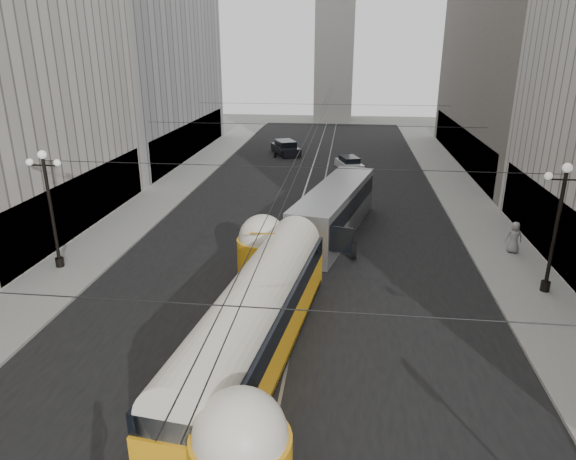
# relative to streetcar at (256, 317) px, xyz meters

# --- Properties ---
(road) EXTENTS (20.00, 85.00, 0.02)m
(road) POSITION_rel_streetcar_xyz_m (0.50, 21.57, -1.77)
(road) COLOR black
(road) RESTS_ON ground
(sidewalk_left) EXTENTS (4.00, 72.00, 0.15)m
(sidewalk_left) POSITION_rel_streetcar_xyz_m (-11.50, 25.07, -1.69)
(sidewalk_left) COLOR gray
(sidewalk_left) RESTS_ON ground
(sidewalk_right) EXTENTS (4.00, 72.00, 0.15)m
(sidewalk_right) POSITION_rel_streetcar_xyz_m (12.50, 25.07, -1.69)
(sidewalk_right) COLOR gray
(sidewalk_right) RESTS_ON ground
(rail_left) EXTENTS (0.12, 85.00, 0.04)m
(rail_left) POSITION_rel_streetcar_xyz_m (-0.25, 21.57, -1.77)
(rail_left) COLOR gray
(rail_left) RESTS_ON ground
(rail_right) EXTENTS (0.12, 85.00, 0.04)m
(rail_right) POSITION_rel_streetcar_xyz_m (1.25, 21.57, -1.77)
(rail_right) COLOR gray
(rail_right) RESTS_ON ground
(building_left_far) EXTENTS (12.60, 28.60, 28.60)m
(building_left_far) POSITION_rel_streetcar_xyz_m (-19.50, 37.07, 12.54)
(building_left_far) COLOR #999999
(building_left_far) RESTS_ON ground
(distant_tower) EXTENTS (6.00, 6.00, 31.36)m
(distant_tower) POSITION_rel_streetcar_xyz_m (0.50, 69.07, 13.20)
(distant_tower) COLOR #B2AFA8
(distant_tower) RESTS_ON ground
(lamppost_left_mid) EXTENTS (1.86, 0.44, 6.37)m
(lamppost_left_mid) POSITION_rel_streetcar_xyz_m (-12.10, 7.07, 1.98)
(lamppost_left_mid) COLOR black
(lamppost_left_mid) RESTS_ON sidewalk_left
(lamppost_right_mid) EXTENTS (1.86, 0.44, 6.37)m
(lamppost_right_mid) POSITION_rel_streetcar_xyz_m (13.10, 7.07, 1.98)
(lamppost_right_mid) COLOR black
(lamppost_right_mid) RESTS_ON sidewalk_right
(catenary) EXTENTS (25.00, 72.00, 0.23)m
(catenary) POSITION_rel_streetcar_xyz_m (0.61, 20.56, 4.11)
(catenary) COLOR black
(catenary) RESTS_ON ground
(streetcar) EXTENTS (4.34, 16.40, 3.62)m
(streetcar) POSITION_rel_streetcar_xyz_m (0.00, 0.00, 0.00)
(streetcar) COLOR orange
(streetcar) RESTS_ON ground
(city_bus) EXTENTS (5.19, 12.51, 3.08)m
(city_bus) POSITION_rel_streetcar_xyz_m (2.53, 14.39, -0.08)
(city_bus) COLOR gray
(city_bus) RESTS_ON ground
(sedan_white_far) EXTENTS (2.96, 4.48, 1.31)m
(sedan_white_far) POSITION_rel_streetcar_xyz_m (3.40, 32.75, -1.18)
(sedan_white_far) COLOR white
(sedan_white_far) RESTS_ON ground
(sedan_dark_far) EXTENTS (3.89, 5.35, 1.56)m
(sedan_dark_far) POSITION_rel_streetcar_xyz_m (-3.70, 39.55, -1.06)
(sedan_dark_far) COLOR black
(sedan_dark_far) RESTS_ON ground
(pedestrian_sidewalk_right) EXTENTS (0.94, 0.61, 1.84)m
(pedestrian_sidewalk_right) POSITION_rel_streetcar_xyz_m (12.96, 12.07, -0.70)
(pedestrian_sidewalk_right) COLOR gray
(pedestrian_sidewalk_right) RESTS_ON sidewalk_right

